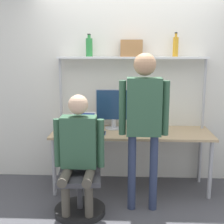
# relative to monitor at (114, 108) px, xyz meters

# --- Properties ---
(ground_plane) EXTENTS (12.00, 12.00, 0.00)m
(ground_plane) POSITION_rel_monitor_xyz_m (0.23, -0.51, -1.03)
(ground_plane) COLOR #4C4C51
(wall_back) EXTENTS (8.00, 0.06, 2.70)m
(wall_back) POSITION_rel_monitor_xyz_m (0.23, 0.21, 0.32)
(wall_back) COLOR silver
(wall_back) RESTS_ON ground_plane
(desk) EXTENTS (2.01, 0.67, 0.75)m
(desk) POSITION_rel_monitor_xyz_m (0.23, -0.15, -0.35)
(desk) COLOR tan
(desk) RESTS_ON ground_plane
(shelf_unit) EXTENTS (1.91, 0.23, 1.69)m
(shelf_unit) POSITION_rel_monitor_xyz_m (0.23, 0.05, 0.41)
(shelf_unit) COLOR white
(shelf_unit) RESTS_ON ground_plane
(monitor) EXTENTS (0.47, 0.23, 0.52)m
(monitor) POSITION_rel_monitor_xyz_m (0.00, 0.00, 0.00)
(monitor) COLOR #B7B7BC
(monitor) RESTS_ON desk
(laptop) EXTENTS (0.30, 0.26, 0.25)m
(laptop) POSITION_rel_monitor_xyz_m (-0.36, -0.22, -0.21)
(laptop) COLOR silver
(laptop) RESTS_ON desk
(cell_phone) EXTENTS (0.07, 0.15, 0.01)m
(cell_phone) POSITION_rel_monitor_xyz_m (-0.12, -0.27, -0.27)
(cell_phone) COLOR #264C8C
(cell_phone) RESTS_ON desk
(office_chair) EXTENTS (0.56, 0.56, 0.90)m
(office_chair) POSITION_rel_monitor_xyz_m (-0.34, -0.81, -0.76)
(office_chair) COLOR black
(office_chair) RESTS_ON ground_plane
(person_seated) EXTENTS (0.54, 0.47, 1.32)m
(person_seated) POSITION_rel_monitor_xyz_m (-0.34, -0.85, -0.26)
(person_seated) COLOR #4C473D
(person_seated) RESTS_ON ground_plane
(person_standing) EXTENTS (0.54, 0.24, 1.74)m
(person_standing) POSITION_rel_monitor_xyz_m (0.35, -0.72, 0.09)
(person_standing) COLOR #2D3856
(person_standing) RESTS_ON ground_plane
(bottle_green) EXTENTS (0.09, 0.09, 0.28)m
(bottle_green) POSITION_rel_monitor_xyz_m (-0.32, 0.05, 0.78)
(bottle_green) COLOR #2D8C3F
(bottle_green) RESTS_ON shelf_unit
(bottle_amber) EXTENTS (0.07, 0.07, 0.30)m
(bottle_amber) POSITION_rel_monitor_xyz_m (0.78, 0.05, 0.78)
(bottle_amber) COLOR gold
(bottle_amber) RESTS_ON shelf_unit
(storage_box) EXTENTS (0.28, 0.19, 0.21)m
(storage_box) POSITION_rel_monitor_xyz_m (0.22, 0.05, 0.76)
(storage_box) COLOR #B27A47
(storage_box) RESTS_ON shelf_unit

